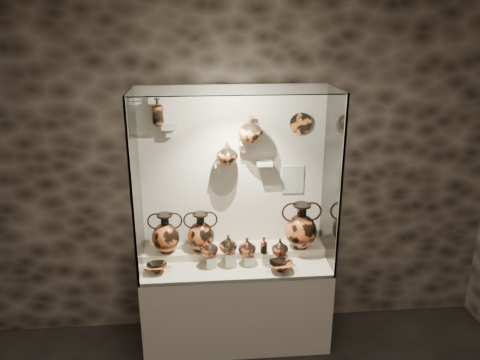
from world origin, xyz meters
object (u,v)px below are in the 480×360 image
object	(u,v)px
amphora_mid	(201,232)
kylix_right	(280,266)
lekythos_small	(264,244)
jug_c	(247,247)
amphora_right	(301,226)
jug_e	(280,247)
kylix_left	(157,268)
jug_a	(209,247)
amphora_left	(166,233)
jug_b	(228,244)
ovoid_vase_b	(251,129)
ovoid_vase_a	(227,153)
lekythos_tall	(158,110)

from	to	relation	value
amphora_mid	kylix_right	world-z (taller)	amphora_mid
lekythos_small	kylix_right	world-z (taller)	lekythos_small
jug_c	amphora_right	bearing A→B (deg)	-5.46
jug_e	amphora_mid	bearing A→B (deg)	160.32
kylix_left	jug_a	bearing A→B (deg)	7.36
amphora_right	lekythos_small	bearing A→B (deg)	-136.82
kylix_left	amphora_mid	bearing A→B (deg)	31.22
amphora_left	jug_c	world-z (taller)	amphora_left
jug_b	ovoid_vase_b	bearing A→B (deg)	60.40
amphora_right	jug_c	world-z (taller)	amphora_right
amphora_mid	jug_b	world-z (taller)	amphora_mid
amphora_right	jug_c	xyz separation A→B (m)	(-0.52, -0.15, -0.12)
lekythos_small	ovoid_vase_a	xyz separation A→B (m)	(-0.31, 0.26, 0.78)
jug_c	ovoid_vase_b	size ratio (longest dim) A/B	0.74
amphora_mid	lekythos_small	bearing A→B (deg)	-7.59
jug_a	jug_e	size ratio (longest dim) A/B	1.07
ovoid_vase_b	kylix_right	bearing A→B (deg)	-44.62
jug_e	kylix_left	distance (m)	1.11
amphora_left	kylix_right	xyz separation A→B (m)	(1.01, -0.32, -0.21)
amphora_mid	jug_e	xyz separation A→B (m)	(0.71, -0.18, -0.10)
amphora_right	jug_a	bearing A→B (deg)	-152.37
kylix_left	ovoid_vase_b	world-z (taller)	ovoid_vase_b
jug_a	ovoid_vase_b	bearing A→B (deg)	18.35
jug_a	ovoid_vase_b	xyz separation A→B (m)	(0.39, 0.22, 1.02)
kylix_left	lekythos_tall	world-z (taller)	lekythos_tall
amphora_left	amphora_mid	world-z (taller)	amphora_left
jug_a	kylix_right	distance (m)	0.65
jug_a	jug_c	size ratio (longest dim) A/B	1.00
jug_e	jug_b	bearing A→B (deg)	174.90
kylix_left	ovoid_vase_a	distance (m)	1.18
jug_c	amphora_mid	bearing A→B (deg)	135.46
jug_e	lekythos_small	xyz separation A→B (m)	(-0.15, -0.03, 0.05)
kylix_left	kylix_right	size ratio (longest dim) A/B	0.91
amphora_mid	kylix_right	xyz separation A→B (m)	(0.69, -0.32, -0.21)
amphora_mid	ovoid_vase_b	bearing A→B (deg)	17.57
jug_c	jug_e	world-z (taller)	jug_c
ovoid_vase_a	ovoid_vase_b	distance (m)	0.30
jug_a	jug_e	xyz separation A→B (m)	(0.64, 0.00, -0.03)
amphora_mid	amphora_right	xyz separation A→B (m)	(0.93, -0.03, 0.03)
kylix_left	ovoid_vase_b	distance (m)	1.47
amphora_right	ovoid_vase_b	bearing A→B (deg)	-170.65
jug_e	ovoid_vase_b	world-z (taller)	ovoid_vase_b
jug_a	kylix_right	xyz separation A→B (m)	(0.62, -0.14, -0.13)
jug_b	kylix_right	xyz separation A→B (m)	(0.45, -0.14, -0.16)
lekythos_small	kylix_left	distance (m)	0.96
amphora_mid	kylix_right	distance (m)	0.79
jug_a	jug_c	bearing A→B (deg)	-10.27
jug_a	ovoid_vase_a	world-z (taller)	ovoid_vase_a
amphora_left	jug_b	size ratio (longest dim) A/B	2.25
lekythos_small	kylix_left	xyz separation A→B (m)	(-0.95, -0.05, -0.16)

